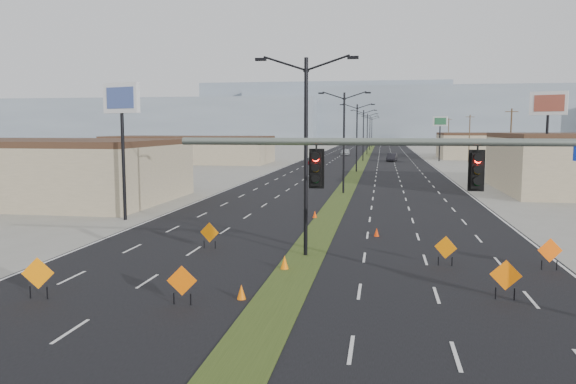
% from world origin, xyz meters
% --- Properties ---
extents(ground, '(600.00, 600.00, 0.00)m').
position_xyz_m(ground, '(0.00, 0.00, 0.00)').
color(ground, gray).
rests_on(ground, ground).
extents(road_surface, '(25.00, 400.00, 0.02)m').
position_xyz_m(road_surface, '(0.00, 100.00, 0.00)').
color(road_surface, black).
rests_on(road_surface, ground).
extents(median_strip, '(2.00, 400.00, 0.04)m').
position_xyz_m(median_strip, '(0.00, 100.00, 0.00)').
color(median_strip, '#304217').
rests_on(median_strip, ground).
extents(building_sw_far, '(30.00, 14.00, 4.50)m').
position_xyz_m(building_sw_far, '(-32.00, 85.00, 2.25)').
color(building_sw_far, tan).
rests_on(building_sw_far, ground).
extents(building_se_far, '(44.00, 16.00, 5.00)m').
position_xyz_m(building_se_far, '(38.00, 110.00, 2.50)').
color(building_se_far, tan).
rests_on(building_se_far, ground).
extents(mesa_west, '(180.00, 50.00, 22.00)m').
position_xyz_m(mesa_west, '(-120.00, 280.00, 11.00)').
color(mesa_west, gray).
rests_on(mesa_west, ground).
extents(mesa_center, '(220.00, 50.00, 28.00)m').
position_xyz_m(mesa_center, '(40.00, 300.00, 14.00)').
color(mesa_center, gray).
rests_on(mesa_center, ground).
extents(mesa_backdrop, '(140.00, 50.00, 32.00)m').
position_xyz_m(mesa_backdrop, '(-30.00, 320.00, 16.00)').
color(mesa_backdrop, gray).
rests_on(mesa_backdrop, ground).
extents(signal_mast, '(16.30, 0.60, 8.00)m').
position_xyz_m(signal_mast, '(8.56, 2.00, 4.79)').
color(signal_mast, slate).
rests_on(signal_mast, ground).
extents(streetlight_0, '(5.15, 0.24, 10.02)m').
position_xyz_m(streetlight_0, '(0.00, 12.00, 5.42)').
color(streetlight_0, black).
rests_on(streetlight_0, ground).
extents(streetlight_1, '(5.15, 0.24, 10.02)m').
position_xyz_m(streetlight_1, '(0.00, 40.00, 5.42)').
color(streetlight_1, black).
rests_on(streetlight_1, ground).
extents(streetlight_2, '(5.15, 0.24, 10.02)m').
position_xyz_m(streetlight_2, '(0.00, 68.00, 5.42)').
color(streetlight_2, black).
rests_on(streetlight_2, ground).
extents(streetlight_3, '(5.15, 0.24, 10.02)m').
position_xyz_m(streetlight_3, '(0.00, 96.00, 5.42)').
color(streetlight_3, black).
rests_on(streetlight_3, ground).
extents(streetlight_4, '(5.15, 0.24, 10.02)m').
position_xyz_m(streetlight_4, '(0.00, 124.00, 5.42)').
color(streetlight_4, black).
rests_on(streetlight_4, ground).
extents(streetlight_5, '(5.15, 0.24, 10.02)m').
position_xyz_m(streetlight_5, '(0.00, 152.00, 5.42)').
color(streetlight_5, black).
rests_on(streetlight_5, ground).
extents(streetlight_6, '(5.15, 0.24, 10.02)m').
position_xyz_m(streetlight_6, '(0.00, 180.00, 5.42)').
color(streetlight_6, black).
rests_on(streetlight_6, ground).
extents(utility_pole_1, '(1.60, 0.20, 9.00)m').
position_xyz_m(utility_pole_1, '(20.00, 60.00, 4.67)').
color(utility_pole_1, '#4C3823').
rests_on(utility_pole_1, ground).
extents(utility_pole_2, '(1.60, 0.20, 9.00)m').
position_xyz_m(utility_pole_2, '(20.00, 95.00, 4.67)').
color(utility_pole_2, '#4C3823').
rests_on(utility_pole_2, ground).
extents(utility_pole_3, '(1.60, 0.20, 9.00)m').
position_xyz_m(utility_pole_3, '(20.00, 130.00, 4.67)').
color(utility_pole_3, '#4C3823').
rests_on(utility_pole_3, ground).
extents(car_left, '(2.12, 4.27, 1.40)m').
position_xyz_m(car_left, '(-8.27, 84.34, 0.70)').
color(car_left, maroon).
rests_on(car_left, ground).
extents(car_mid, '(2.24, 4.95, 1.57)m').
position_xyz_m(car_mid, '(5.65, 95.46, 0.79)').
color(car_mid, black).
rests_on(car_mid, ground).
extents(car_far, '(2.06, 4.89, 1.41)m').
position_xyz_m(car_far, '(-5.14, 120.97, 0.70)').
color(car_far, '#ABB0B5').
rests_on(car_far, ground).
extents(construction_sign_0, '(1.21, 0.31, 1.64)m').
position_xyz_m(construction_sign_0, '(-9.10, 3.00, 0.96)').
color(construction_sign_0, orange).
rests_on(construction_sign_0, ground).
extents(construction_sign_1, '(1.12, 0.18, 1.50)m').
position_xyz_m(construction_sign_1, '(-3.41, 3.22, 0.87)').
color(construction_sign_1, '#E75D04').
rests_on(construction_sign_1, ground).
extents(construction_sign_2, '(1.08, 0.20, 1.44)m').
position_xyz_m(construction_sign_2, '(-5.37, 12.79, 0.84)').
color(construction_sign_2, orange).
rests_on(construction_sign_2, ground).
extents(construction_sign_3, '(1.00, 0.49, 1.45)m').
position_xyz_m(construction_sign_3, '(6.85, 10.96, 0.84)').
color(construction_sign_3, orange).
rests_on(construction_sign_3, ground).
extents(construction_sign_4, '(1.16, 0.20, 1.56)m').
position_xyz_m(construction_sign_4, '(8.52, 5.86, 0.91)').
color(construction_sign_4, '#FF6E05').
rests_on(construction_sign_4, ground).
extents(construction_sign_5, '(1.12, 0.17, 1.50)m').
position_xyz_m(construction_sign_5, '(11.50, 10.94, 0.88)').
color(construction_sign_5, '#FF5905').
rests_on(construction_sign_5, ground).
extents(cone_0, '(0.40, 0.40, 0.59)m').
position_xyz_m(cone_0, '(-1.42, 4.25, 0.30)').
color(cone_0, orange).
rests_on(cone_0, ground).
extents(cone_1, '(0.51, 0.51, 0.67)m').
position_xyz_m(cone_1, '(-0.57, 8.99, 0.33)').
color(cone_1, orange).
rests_on(cone_1, ground).
extents(cone_2, '(0.40, 0.40, 0.53)m').
position_xyz_m(cone_2, '(3.55, 17.76, 0.26)').
color(cone_2, '#EE3605').
rests_on(cone_2, ground).
extents(cone_3, '(0.39, 0.39, 0.55)m').
position_xyz_m(cone_3, '(-0.97, 24.10, 0.27)').
color(cone_3, '#FF4405').
rests_on(cone_3, ground).
extents(pole_sign_west, '(3.09, 1.36, 9.67)m').
position_xyz_m(pole_sign_west, '(-14.27, 21.11, 7.90)').
color(pole_sign_west, black).
rests_on(pole_sign_west, ground).
extents(pole_sign_east_near, '(3.07, 1.63, 9.85)m').
position_xyz_m(pole_sign_east_near, '(18.67, 38.90, 8.06)').
color(pole_sign_east_near, black).
rests_on(pole_sign_east_near, ground).
extents(pole_sign_east_far, '(2.80, 1.35, 8.79)m').
position_xyz_m(pole_sign_east_far, '(14.86, 98.11, 7.12)').
color(pole_sign_east_far, black).
rests_on(pole_sign_east_far, ground).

